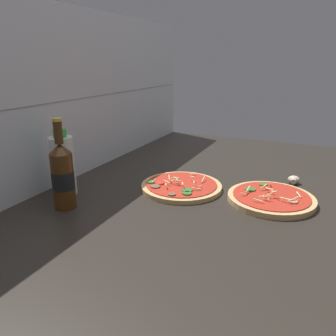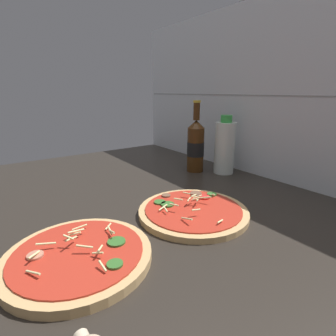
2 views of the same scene
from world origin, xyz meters
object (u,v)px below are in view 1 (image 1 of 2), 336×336
object	(u,v)px
oil_bottle	(63,165)
mushroom_left	(294,180)
pizza_far	(181,186)
pizza_near	(271,198)
beer_bottle	(63,175)

from	to	relation	value
oil_bottle	mushroom_left	xyz separation A→B (cm)	(39.75, -64.73, -8.17)
oil_bottle	pizza_far	bearing A→B (deg)	-58.47
pizza_near	mushroom_left	world-z (taller)	pizza_near
beer_bottle	mushroom_left	world-z (taller)	beer_bottle
beer_bottle	pizza_far	bearing A→B (deg)	-42.12
pizza_near	oil_bottle	bearing A→B (deg)	109.69
pizza_far	mushroom_left	distance (cm)	38.96
oil_bottle	mushroom_left	distance (cm)	76.40
pizza_near	pizza_far	distance (cm)	28.37
pizza_far	pizza_near	bearing A→B (deg)	-85.85
pizza_far	beer_bottle	bearing A→B (deg)	137.88
oil_bottle	mushroom_left	bearing A→B (deg)	-58.45
beer_bottle	mushroom_left	distance (cm)	75.32
pizza_far	mushroom_left	bearing A→B (deg)	-58.43
pizza_near	beer_bottle	xyz separation A→B (cm)	(-29.25, 52.88, 8.75)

